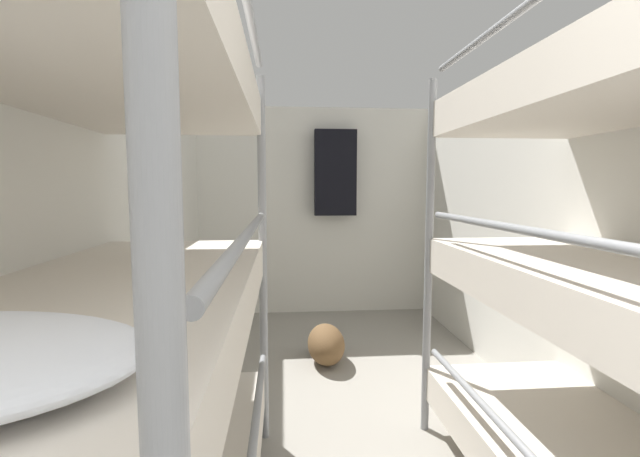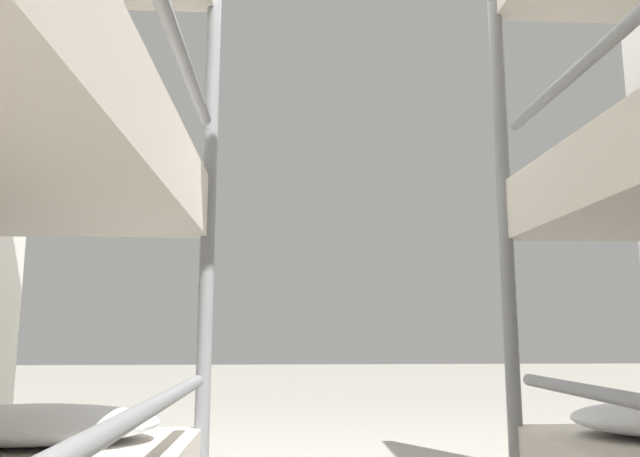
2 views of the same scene
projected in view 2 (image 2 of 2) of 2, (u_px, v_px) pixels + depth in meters
The scene contains 0 objects.
Camera 2 is at (0.22, 2.43, 0.64)m, focal length 35.00 mm.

